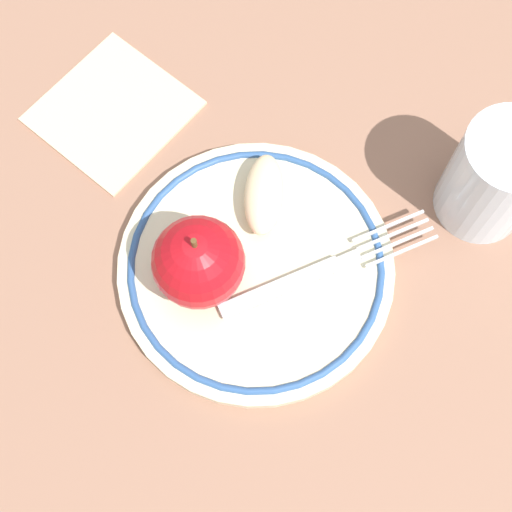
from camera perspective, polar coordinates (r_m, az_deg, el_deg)
name	(u,v)px	position (r m, az deg, el deg)	size (l,w,h in m)	color
ground_plane	(246,246)	(0.59, -0.78, 0.84)	(2.00, 2.00, 0.00)	#916651
plate	(256,267)	(0.58, 0.00, -0.92)	(0.22, 0.22, 0.01)	beige
apple_red_whole	(198,262)	(0.53, -4.63, -0.50)	(0.07, 0.07, 0.08)	#B80F17
apple_slice_front	(264,194)	(0.58, 0.63, 4.96)	(0.07, 0.03, 0.02)	beige
fork	(322,270)	(0.57, 5.27, -1.09)	(0.11, 0.17, 0.00)	silver
drinking_glass	(495,177)	(0.59, 18.60, 5.98)	(0.07, 0.07, 0.10)	silver
napkin_folded	(113,110)	(0.66, -11.38, 11.36)	(0.12, 0.12, 0.01)	beige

